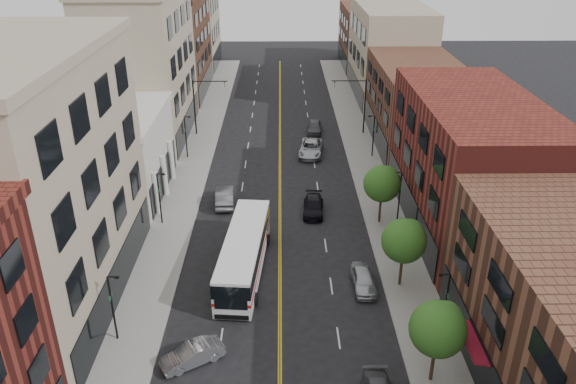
{
  "coord_description": "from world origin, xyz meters",
  "views": [
    {
      "loc": [
        0.17,
        -21.88,
        25.77
      ],
      "look_at": [
        0.71,
        20.46,
        5.0
      ],
      "focal_mm": 35.0,
      "sensor_mm": 36.0,
      "label": 1
    }
  ],
  "objects_px": {
    "car_angle_b": "(192,355)",
    "car_parked_far": "(363,280)",
    "car_lane_b": "(311,148)",
    "car_lane_c": "(314,127)",
    "city_bus": "(244,252)",
    "car_lane_behind": "(225,197)",
    "car_lane_a": "(313,206)"
  },
  "relations": [
    {
      "from": "car_angle_b",
      "to": "car_parked_far",
      "type": "distance_m",
      "value": 14.45
    },
    {
      "from": "car_lane_b",
      "to": "car_lane_c",
      "type": "xyz_separation_m",
      "value": [
        0.84,
        7.7,
        -0.04
      ]
    },
    {
      "from": "city_bus",
      "to": "car_lane_b",
      "type": "relative_size",
      "value": 2.19
    },
    {
      "from": "city_bus",
      "to": "car_parked_far",
      "type": "height_order",
      "value": "city_bus"
    },
    {
      "from": "car_lane_behind",
      "to": "car_lane_b",
      "type": "relative_size",
      "value": 0.84
    },
    {
      "from": "car_lane_behind",
      "to": "car_lane_b",
      "type": "distance_m",
      "value": 15.88
    },
    {
      "from": "city_bus",
      "to": "car_angle_b",
      "type": "relative_size",
      "value": 3.17
    },
    {
      "from": "car_lane_a",
      "to": "car_lane_b",
      "type": "relative_size",
      "value": 0.8
    },
    {
      "from": "city_bus",
      "to": "car_parked_far",
      "type": "xyz_separation_m",
      "value": [
        9.27,
        -2.27,
        -1.19
      ]
    },
    {
      "from": "car_lane_a",
      "to": "car_parked_far",
      "type": "bearing_deg",
      "value": -71.5
    },
    {
      "from": "city_bus",
      "to": "car_parked_far",
      "type": "relative_size",
      "value": 3.06
    },
    {
      "from": "car_parked_far",
      "to": "car_lane_c",
      "type": "relative_size",
      "value": 0.92
    },
    {
      "from": "car_lane_b",
      "to": "car_angle_b",
      "type": "bearing_deg",
      "value": -97.51
    },
    {
      "from": "car_lane_a",
      "to": "car_lane_c",
      "type": "height_order",
      "value": "car_lane_c"
    },
    {
      "from": "car_lane_a",
      "to": "car_lane_b",
      "type": "distance_m",
      "value": 14.85
    },
    {
      "from": "car_lane_behind",
      "to": "city_bus",
      "type": "bearing_deg",
      "value": 97.85
    },
    {
      "from": "car_lane_behind",
      "to": "car_lane_b",
      "type": "xyz_separation_m",
      "value": [
        9.25,
        12.91,
        0.0
      ]
    },
    {
      "from": "city_bus",
      "to": "car_lane_behind",
      "type": "xyz_separation_m",
      "value": [
        -2.66,
        11.96,
        -1.09
      ]
    },
    {
      "from": "car_parked_far",
      "to": "car_lane_behind",
      "type": "bearing_deg",
      "value": 128.96
    },
    {
      "from": "car_lane_a",
      "to": "car_lane_behind",
      "type": "bearing_deg",
      "value": 171.45
    },
    {
      "from": "car_parked_far",
      "to": "car_lane_a",
      "type": "distance_m",
      "value": 12.7
    },
    {
      "from": "city_bus",
      "to": "car_angle_b",
      "type": "xyz_separation_m",
      "value": [
        -2.76,
        -10.29,
        -1.24
      ]
    },
    {
      "from": "car_lane_behind",
      "to": "car_lane_c",
      "type": "height_order",
      "value": "car_lane_behind"
    },
    {
      "from": "car_angle_b",
      "to": "car_lane_b",
      "type": "bearing_deg",
      "value": 134.56
    },
    {
      "from": "city_bus",
      "to": "car_lane_c",
      "type": "distance_m",
      "value": 33.42
    },
    {
      "from": "car_lane_b",
      "to": "car_lane_c",
      "type": "bearing_deg",
      "value": 91.12
    },
    {
      "from": "car_parked_far",
      "to": "car_lane_b",
      "type": "height_order",
      "value": "car_lane_b"
    },
    {
      "from": "car_lane_b",
      "to": "car_parked_far",
      "type": "bearing_deg",
      "value": -76.98
    },
    {
      "from": "car_angle_b",
      "to": "car_lane_behind",
      "type": "bearing_deg",
      "value": 149.19
    },
    {
      "from": "car_lane_behind",
      "to": "car_lane_c",
      "type": "xyz_separation_m",
      "value": [
        10.09,
        20.6,
        -0.04
      ]
    },
    {
      "from": "city_bus",
      "to": "car_lane_a",
      "type": "distance_m",
      "value": 11.79
    },
    {
      "from": "city_bus",
      "to": "car_angle_b",
      "type": "bearing_deg",
      "value": -100.04
    }
  ]
}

